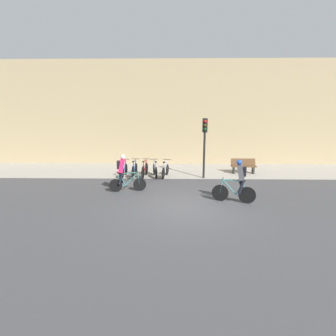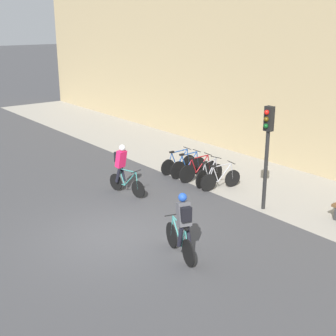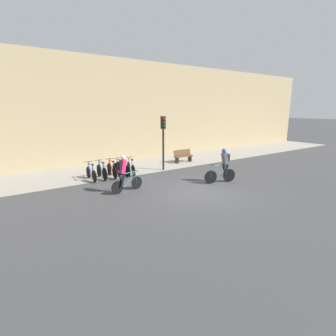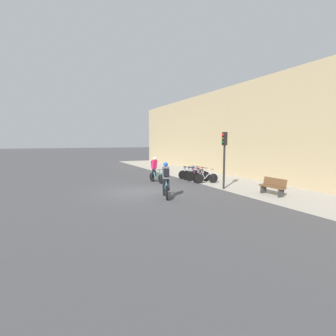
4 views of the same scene
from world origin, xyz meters
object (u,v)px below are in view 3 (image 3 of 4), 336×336
parked_bike_2 (112,170)px  cyclist_grey (223,165)px  parked_bike_0 (91,173)px  parked_bike_1 (102,171)px  parked_bike_3 (122,169)px  parked_bike_4 (131,168)px  traffic_light_pole (163,133)px  bench (183,156)px  cyclist_pink (123,172)px

parked_bike_2 → cyclist_grey: bearing=-45.7°
parked_bike_0 → parked_bike_1: bearing=0.1°
parked_bike_3 → parked_bike_1: bearing=-180.0°
parked_bike_4 → parked_bike_3: bearing=179.9°
cyclist_grey → parked_bike_4: (-3.09, 4.38, -0.56)m
cyclist_grey → traffic_light_pole: traffic_light_pole is taller
bench → parked_bike_2: bearing=-170.3°
cyclist_grey → parked_bike_2: (-4.27, 4.38, -0.53)m
parked_bike_0 → parked_bike_2: parked_bike_2 is taller
cyclist_pink → cyclist_grey: 5.15m
parked_bike_4 → traffic_light_pole: bearing=-5.7°
cyclist_grey → parked_bike_3: cyclist_grey is taller
parked_bike_0 → parked_bike_4: bearing=0.0°
parked_bike_2 → traffic_light_pole: (3.35, -0.22, 1.90)m
cyclist_grey → traffic_light_pole: (-0.92, 4.16, 1.37)m
cyclist_pink → parked_bike_0: cyclist_pink is taller
parked_bike_1 → bench: bearing=8.9°
parked_bike_4 → traffic_light_pole: size_ratio=0.49×
parked_bike_3 → bench: 5.39m
parked_bike_0 → parked_bike_1: size_ratio=1.00×
parked_bike_2 → cyclist_pink: bearing=-102.9°
parked_bike_1 → traffic_light_pole: traffic_light_pole is taller
parked_bike_1 → parked_bike_2: 0.59m
parked_bike_2 → parked_bike_3: size_ratio=1.07×
cyclist_grey → parked_bike_2: 6.14m
parked_bike_1 → parked_bike_3: 1.19m
parked_bike_1 → parked_bike_2: parked_bike_2 is taller
parked_bike_3 → parked_bike_4: (0.59, -0.00, -0.01)m
cyclist_pink → parked_bike_3: bearing=66.6°
cyclist_grey → cyclist_pink: bearing=163.8°
parked_bike_4 → cyclist_pink: bearing=-122.3°
parked_bike_1 → bench: parked_bike_1 is taller
parked_bike_1 → parked_bike_4: bearing=-0.0°
cyclist_grey → parked_bike_1: 6.57m
parked_bike_2 → bench: (5.89, 1.01, 0.05)m
parked_bike_1 → traffic_light_pole: bearing=-3.1°
parked_bike_0 → traffic_light_pole: bearing=-2.7°
parked_bike_2 → traffic_light_pole: size_ratio=0.52×
cyclist_grey → traffic_light_pole: 4.48m
parked_bike_1 → parked_bike_3: size_ratio=1.05×
parked_bike_3 → bench: parked_bike_3 is taller
cyclist_pink → traffic_light_pole: size_ratio=0.53×
traffic_light_pole → parked_bike_3: bearing=175.5°
cyclist_pink → parked_bike_3: cyclist_pink is taller
cyclist_pink → bench: (6.57, 3.95, -0.48)m
parked_bike_0 → cyclist_grey: bearing=-38.7°
parked_bike_2 → parked_bike_0: bearing=-179.9°
traffic_light_pole → parked_bike_4: bearing=174.3°
cyclist_grey → parked_bike_3: (-3.68, 4.38, -0.54)m
parked_bike_2 → bench: parked_bike_2 is taller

